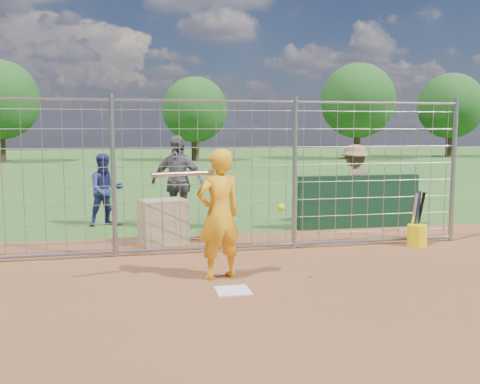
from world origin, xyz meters
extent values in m
plane|color=#2D591E|center=(0.00, 0.00, 0.00)|extent=(100.00, 100.00, 0.00)
cube|color=silver|center=(0.00, -0.20, 0.01)|extent=(0.43, 0.43, 0.02)
cube|color=#11381E|center=(3.40, 3.60, 0.55)|extent=(2.60, 0.20, 1.10)
imported|color=#FFA616|center=(-0.07, 0.44, 0.89)|extent=(0.75, 0.61, 1.79)
imported|color=navy|center=(-1.75, 4.94, 0.77)|extent=(0.88, 0.78, 1.53)
imported|color=#59595E|center=(-0.30, 4.24, 0.96)|extent=(1.22, 0.96, 1.93)
imported|color=olive|center=(3.50, 4.06, 0.86)|extent=(1.27, 1.03, 1.72)
cube|color=tan|center=(-0.68, 2.87, 0.40)|extent=(0.91, 0.73, 0.80)
cylinder|color=silver|center=(-0.56, 0.28, 1.47)|extent=(0.84, 0.30, 0.06)
sphere|color=#CAEF19|center=(0.68, -0.01, 1.03)|extent=(0.10, 0.10, 0.10)
cylinder|color=#FFEF0D|center=(3.68, 1.75, 0.19)|extent=(0.34, 0.34, 0.38)
cylinder|color=silver|center=(3.63, 1.80, 0.55)|extent=(0.12, 0.32, 0.83)
cylinder|color=navy|center=(3.70, 1.80, 0.55)|extent=(0.06, 0.16, 0.85)
cylinder|color=black|center=(3.75, 1.80, 0.55)|extent=(0.06, 0.29, 0.83)
cylinder|color=gray|center=(-1.50, 2.00, 1.30)|extent=(0.08, 0.08, 2.60)
cylinder|color=gray|center=(1.50, 2.00, 1.30)|extent=(0.08, 0.08, 2.60)
cylinder|color=gray|center=(4.50, 2.00, 1.30)|extent=(0.08, 0.08, 2.60)
cylinder|color=gray|center=(0.00, 2.00, 2.50)|extent=(9.00, 0.05, 0.05)
cylinder|color=gray|center=(0.00, 2.00, 0.08)|extent=(9.00, 0.05, 0.05)
cube|color=gray|center=(0.00, 2.00, 1.25)|extent=(9.00, 0.02, 2.50)
cylinder|color=#3F2B19|center=(-9.00, 29.00, 1.26)|extent=(0.50, 0.50, 2.52)
cylinder|color=#3F2B19|center=(3.00, 28.00, 1.08)|extent=(0.50, 0.50, 2.16)
sphere|color=#26561E|center=(3.00, 28.00, 3.30)|extent=(4.20, 4.20, 4.20)
cylinder|color=#3F2B19|center=(14.00, 27.50, 1.30)|extent=(0.50, 0.50, 2.59)
sphere|color=#26561E|center=(14.00, 27.50, 3.96)|extent=(5.04, 5.04, 5.04)
cylinder|color=#3F2B19|center=(22.00, 29.00, 1.22)|extent=(0.50, 0.50, 2.45)
sphere|color=#26561E|center=(22.00, 29.00, 3.74)|extent=(4.76, 4.76, 4.76)
camera|label=1|loc=(-1.25, -6.65, 2.05)|focal=40.00mm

